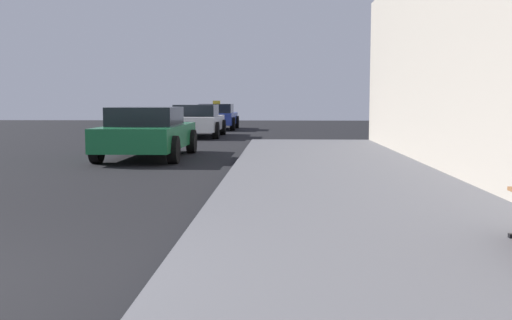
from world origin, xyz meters
TOP-DOWN VIEW (x-y plane):
  - sidewalk at (4.00, 0.00)m, footprint 4.00×32.00m
  - car_green at (-0.37, 10.93)m, footprint 1.98×4.40m
  - car_white at (-0.36, 19.86)m, footprint 1.99×4.29m
  - car_blue at (-0.22, 26.09)m, footprint 1.98×4.17m

SIDE VIEW (x-z plane):
  - sidewalk at x=4.00m, z-range 0.00..0.15m
  - car_white at x=-0.36m, z-range 0.01..1.28m
  - car_blue at x=-0.22m, z-range -0.07..1.36m
  - car_green at x=-0.37m, z-range 0.01..1.28m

